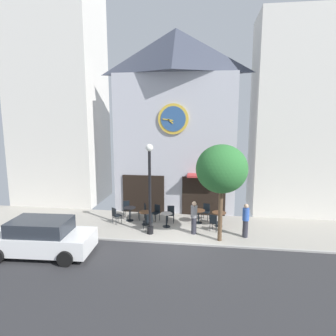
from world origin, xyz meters
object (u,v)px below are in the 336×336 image
Objects in this scene: cafe_chair_near_tree at (156,211)px; pedestrian_grey at (194,217)px; pedestrian_blue at (246,220)px; cafe_table_center_left at (130,212)px; cafe_table_center at (145,216)px; cafe_table_rightmost at (198,214)px; cafe_table_near_door at (219,216)px; cafe_chair_outer at (127,207)px; street_lamp at (150,189)px; cafe_chair_near_lamp at (143,210)px; parked_car_white at (41,237)px; cafe_table_near_curb at (166,218)px; cafe_chair_curbside at (148,221)px; cafe_chair_mid_row at (116,214)px; cafe_chair_facing_street at (214,221)px; cafe_chair_by_entrance at (206,210)px; cafe_chair_facing_wall at (171,213)px; street_tree at (222,169)px.

pedestrian_grey is (2.21, -1.65, 0.33)m from cafe_chair_near_tree.
pedestrian_grey is 1.00× the size of pedestrian_blue.
cafe_table_center_left is 1.06× the size of cafe_table_center.
cafe_table_rightmost is 0.83× the size of cafe_chair_near_tree.
pedestrian_grey is (-0.16, -1.55, 0.34)m from cafe_table_rightmost.
cafe_chair_near_tree is at bearing 143.25° from pedestrian_grey.
cafe_chair_outer is at bearing 170.35° from cafe_table_near_door.
cafe_chair_near_lamp is at bearing 111.62° from street_lamp.
cafe_table_center_left is 0.78m from cafe_chair_near_lamp.
parked_car_white is at bearing -160.34° from pedestrian_blue.
cafe_table_center is at bearing 172.40° from cafe_table_near_curb.
cafe_table_center_left is 0.84m from cafe_chair_outer.
cafe_table_near_door is (3.94, 0.33, 0.05)m from cafe_table_center.
street_lamp is 1.81m from cafe_chair_curbside.
pedestrian_grey reaches higher than cafe_chair_mid_row.
cafe_chair_facing_street is 1.00× the size of cafe_chair_curbside.
cafe_chair_by_entrance is (4.88, 1.39, 0.00)m from cafe_chair_mid_row.
street_lamp is at bearing -66.94° from cafe_table_center.
cafe_chair_near_lamp is (-0.62, 1.61, 0.00)m from cafe_chair_curbside.
pedestrian_blue reaches higher than cafe_chair_curbside.
parked_car_white is at bearing -115.79° from cafe_chair_mid_row.
parked_car_white is at bearing -135.95° from cafe_chair_facing_wall.
cafe_table_center is at bearing 158.28° from street_tree.
cafe_table_center is 0.98× the size of cafe_table_rightmost.
pedestrian_grey is at bearing 7.65° from street_lamp.
pedestrian_grey is (3.67, -1.39, 0.33)m from cafe_table_center_left.
cafe_table_near_door is 0.86× the size of cafe_chair_near_lamp.
cafe_chair_by_entrance is (-0.69, 2.88, -2.90)m from street_tree.
pedestrian_grey is (-0.99, -0.44, 0.33)m from cafe_chair_facing_street.
cafe_chair_curbside is (-3.59, 0.76, -2.90)m from street_tree.
pedestrian_blue reaches higher than cafe_table_near_door.
cafe_table_center is 0.44× the size of pedestrian_blue.
parked_car_white is (-4.77, -3.95, 0.26)m from cafe_table_near_curb.
cafe_table_center is 0.81× the size of cafe_chair_facing_wall.
street_tree is (3.42, -0.37, 1.14)m from street_lamp.
cafe_table_center_left is 6.35m from pedestrian_blue.
cafe_chair_mid_row is 1.00× the size of cafe_chair_facing_wall.
street_tree is 4.14m from cafe_chair_by_entrance.
cafe_chair_near_lamp is 5.75m from pedestrian_blue.
cafe_chair_facing_street is at bearing 103.82° from street_tree.
cafe_chair_facing_wall is at bearing 13.43° from cafe_chair_mid_row.
cafe_chair_by_entrance is at bearing 11.62° from cafe_chair_near_tree.
cafe_chair_facing_wall reaches higher than cafe_table_near_curb.
cafe_chair_near_tree is 1.91m from cafe_chair_outer.
cafe_table_rightmost is at bearing 126.73° from cafe_chair_facing_street.
cafe_table_near_door is at bearing 9.96° from cafe_table_near_curb.
cafe_table_near_curb is at bearing -1.61° from cafe_chair_mid_row.
pedestrian_grey is (-0.57, -2.22, 0.33)m from cafe_chair_by_entrance.
cafe_chair_near_tree reaches higher than cafe_table_near_curb.
cafe_chair_curbside is at bearing 113.70° from street_lamp.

